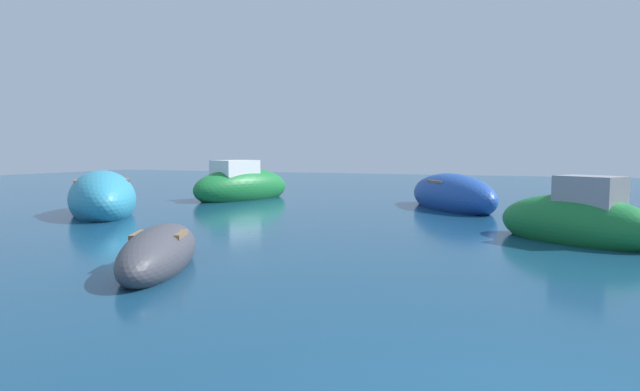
{
  "coord_description": "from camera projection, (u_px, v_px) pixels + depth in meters",
  "views": [
    {
      "loc": [
        -0.43,
        -3.62,
        1.96
      ],
      "look_at": [
        -6.32,
        11.26,
        0.58
      ],
      "focal_mm": 29.03,
      "sensor_mm": 36.0,
      "label": 1
    }
  ],
  "objects": [
    {
      "name": "moored_boat_0",
      "position": [
        577.0,
        222.0,
        11.19
      ],
      "size": [
        3.75,
        3.15,
        1.73
      ],
      "rotation": [
        0.0,
        0.0,
        2.56
      ],
      "color": "#197233",
      "rests_on": "ground"
    },
    {
      "name": "moored_boat_1",
      "position": [
        160.0,
        253.0,
        8.65
      ],
      "size": [
        2.28,
        3.42,
        0.91
      ],
      "rotation": [
        0.0,
        0.0,
        2.0
      ],
      "color": "#3F3F47",
      "rests_on": "ground"
    },
    {
      "name": "moored_boat_4",
      "position": [
        103.0,
        199.0,
        16.03
      ],
      "size": [
        4.68,
        4.72,
        1.76
      ],
      "rotation": [
        0.0,
        0.0,
        5.49
      ],
      "color": "teal",
      "rests_on": "ground"
    },
    {
      "name": "moored_boat_5",
      "position": [
        242.0,
        186.0,
        21.14
      ],
      "size": [
        3.21,
        5.07,
        1.96
      ],
      "rotation": [
        0.0,
        0.0,
        1.25
      ],
      "color": "#197233",
      "rests_on": "ground"
    },
    {
      "name": "moored_boat_7",
      "position": [
        452.0,
        196.0,
        17.68
      ],
      "size": [
        4.26,
        5.03,
        1.55
      ],
      "rotation": [
        0.0,
        0.0,
        2.19
      ],
      "color": "#1E479E",
      "rests_on": "ground"
    }
  ]
}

